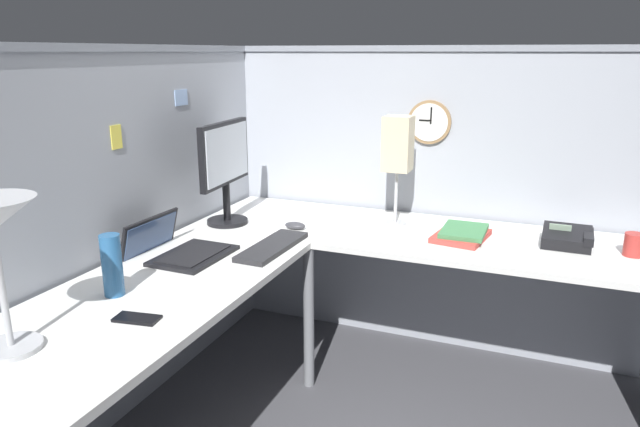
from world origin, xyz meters
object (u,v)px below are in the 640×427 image
computer_mouse (295,225)px  cell_phone (137,319)px  office_phone (569,238)px  coffee_mug (634,245)px  desk_lamp_paper (398,147)px  wall_clock (429,122)px  laptop (174,249)px  book_stack (462,234)px  thermos_flask (112,265)px  keyboard (272,246)px  monitor (225,165)px

computer_mouse → cell_phone: (-1.08, 0.06, -0.01)m
office_phone → coffee_mug: size_ratio=2.19×
desk_lamp_paper → office_phone: bearing=-93.4°
office_phone → wall_clock: 0.88m
office_phone → desk_lamp_paper: size_ratio=0.40×
laptop → book_stack: size_ratio=1.26×
coffee_mug → wall_clock: wall_clock is taller
thermos_flask → wall_clock: 1.70m
book_stack → office_phone: bearing=-83.3°
cell_phone → book_stack: size_ratio=0.47×
book_stack → wall_clock: 0.63m
thermos_flask → desk_lamp_paper: size_ratio=0.42×
computer_mouse → wall_clock: bearing=-45.3°
computer_mouse → thermos_flask: thermos_flask is taller
thermos_flask → laptop: bearing=7.6°
thermos_flask → computer_mouse: bearing=-15.6°
office_phone → thermos_flask: bearing=128.0°
book_stack → keyboard: bearing=121.7°
keyboard → office_phone: office_phone is taller
cell_phone → monitor: bearing=6.5°
laptop → keyboard: (0.22, -0.35, -0.01)m
keyboard → computer_mouse: (0.30, 0.03, 0.01)m
monitor → book_stack: bearing=-80.4°
monitor → computer_mouse: bearing=-83.8°
computer_mouse → laptop: bearing=148.2°
laptop → computer_mouse: size_ratio=3.73×
thermos_flask → wall_clock: bearing=-28.2°
computer_mouse → office_phone: size_ratio=0.49×
monitor → desk_lamp_paper: 0.83m
computer_mouse → thermos_flask: 0.99m
laptop → book_stack: laptop is taller
monitor → coffee_mug: 1.84m
monitor → book_stack: (0.19, -1.11, -0.27)m
office_phone → desk_lamp_paper: bearing=86.6°
cell_phone → office_phone: size_ratio=0.68×
thermos_flask → office_phone: 1.87m
laptop → book_stack: bearing=-58.3°
coffee_mug → computer_mouse: bearing=97.0°
book_stack → coffee_mug: coffee_mug is taller
cell_phone → coffee_mug: 1.98m
coffee_mug → book_stack: bearing=92.2°
computer_mouse → wall_clock: size_ratio=0.47×
wall_clock → office_phone: bearing=-114.0°
office_phone → monitor: bearing=98.8°
laptop → keyboard: laptop is taller
monitor → coffee_mug: monitor is taller
monitor → keyboard: size_ratio=1.16×
monitor → laptop: 0.55m
laptop → coffee_mug: laptop is taller
laptop → desk_lamp_paper: bearing=-44.1°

